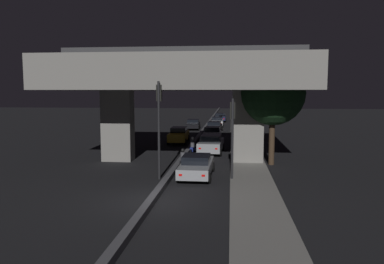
{
  "coord_description": "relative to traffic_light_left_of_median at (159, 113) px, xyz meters",
  "views": [
    {
      "loc": [
        3.56,
        -16.68,
        5.08
      ],
      "look_at": [
        -0.28,
        20.05,
        1.12
      ],
      "focal_mm": 35.0,
      "sensor_mm": 36.0,
      "label": 1
    }
  ],
  "objects": [
    {
      "name": "car_white_fifth",
      "position": [
        2.14,
        33.74,
        -3.14
      ],
      "size": [
        1.86,
        4.79,
        1.42
      ],
      "rotation": [
        0.0,
        0.0,
        1.58
      ],
      "color": "silver",
      "rests_on": "ground_plane"
    },
    {
      "name": "car_silver_second",
      "position": [
        2.51,
        9.5,
        -3.06
      ],
      "size": [
        2.15,
        4.72,
        1.55
      ],
      "rotation": [
        0.0,
        0.0,
        1.52
      ],
      "color": "gray",
      "rests_on": "ground_plane"
    },
    {
      "name": "car_white_third",
      "position": [
        2.23,
        17.67,
        -3.11
      ],
      "size": [
        1.91,
        4.09,
        1.46
      ],
      "rotation": [
        0.0,
        0.0,
        1.55
      ],
      "color": "silver",
      "rests_on": "ground_plane"
    },
    {
      "name": "median_divider",
      "position": [
        0.58,
        30.41,
        -3.7
      ],
      "size": [
        0.35,
        126.0,
        0.31
      ],
      "primitive_type": "cube",
      "color": "#4C4C51",
      "rests_on": "ground_plane"
    },
    {
      "name": "motorcycle_black_filtering_near",
      "position": [
        1.05,
        2.54,
        -3.25
      ],
      "size": [
        0.34,
        1.7,
        1.43
      ],
      "rotation": [
        0.0,
        0.0,
        1.49
      ],
      "color": "black",
      "rests_on": "ground_plane"
    },
    {
      "name": "car_black_second_oncoming",
      "position": [
        -0.99,
        29.18,
        -3.14
      ],
      "size": [
        1.96,
        4.52,
        1.36
      ],
      "rotation": [
        0.0,
        0.0,
        -1.54
      ],
      "color": "black",
      "rests_on": "ground_plane"
    },
    {
      "name": "motorcycle_red_filtering_far",
      "position": [
        1.46,
        17.43,
        -3.24
      ],
      "size": [
        0.32,
        1.9,
        1.46
      ],
      "rotation": [
        0.0,
        0.0,
        1.56
      ],
      "color": "black",
      "rests_on": "ground_plane"
    },
    {
      "name": "car_silver_lead",
      "position": [
        2.11,
        0.71,
        -3.18
      ],
      "size": [
        1.99,
        4.81,
        1.34
      ],
      "rotation": [
        0.0,
        0.0,
        1.56
      ],
      "color": "gray",
      "rests_on": "ground_plane"
    },
    {
      "name": "roadside_tree_kerbside_near",
      "position": [
        6.99,
        5.06,
        1.11
      ],
      "size": [
        4.45,
        4.45,
        7.22
      ],
      "color": "#38281C",
      "rests_on": "ground_plane"
    },
    {
      "name": "car_taxi_yellow_lead_oncoming",
      "position": [
        -1.03,
        15.46,
        -3.05
      ],
      "size": [
        1.91,
        4.74,
        1.57
      ],
      "rotation": [
        0.0,
        0.0,
        -1.55
      ],
      "color": "gold",
      "rests_on": "ground_plane"
    },
    {
      "name": "traffic_light_right_of_median",
      "position": [
        4.23,
        0.01,
        -0.64
      ],
      "size": [
        0.3,
        0.49,
        4.71
      ],
      "color": "black",
      "rests_on": "ground_plane"
    },
    {
      "name": "motorcycle_blue_filtering_mid",
      "position": [
        1.06,
        8.49,
        -3.23
      ],
      "size": [
        0.34,
        1.9,
        1.49
      ],
      "rotation": [
        0.0,
        0.0,
        1.49
      ],
      "color": "black",
      "rests_on": "ground_plane"
    },
    {
      "name": "sidewalk_right",
      "position": [
        5.35,
        23.41,
        -3.79
      ],
      "size": [
        2.43,
        126.0,
        0.13
      ],
      "primitive_type": "cube",
      "color": "gray",
      "rests_on": "ground_plane"
    },
    {
      "name": "ground_plane",
      "position": [
        0.58,
        -4.59,
        -3.86
      ],
      "size": [
        200.0,
        200.0,
        0.0
      ],
      "primitive_type": "plane",
      "color": "black"
    },
    {
      "name": "traffic_light_left_of_median",
      "position": [
        0.0,
        0.0,
        0.0
      ],
      "size": [
        0.3,
        0.49,
        5.69
      ],
      "color": "black",
      "rests_on": "ground_plane"
    },
    {
      "name": "street_lamp",
      "position": [
        4.56,
        28.13,
        1.01
      ],
      "size": [
        2.72,
        0.32,
        8.19
      ],
      "color": "#2D2D30",
      "rests_on": "ground_plane"
    },
    {
      "name": "elevated_overpass",
      "position": [
        0.58,
        5.49,
        2.21
      ],
      "size": [
        17.64,
        10.74,
        8.29
      ],
      "color": "gray",
      "rests_on": "ground_plane"
    },
    {
      "name": "car_dark_blue_sixth",
      "position": [
        2.34,
        42.66,
        -3.12
      ],
      "size": [
        2.03,
        4.13,
        1.46
      ],
      "rotation": [
        0.0,
        0.0,
        1.56
      ],
      "color": "#141938",
      "rests_on": "ground_plane"
    },
    {
      "name": "pedestrian_on_sidewalk",
      "position": [
        5.31,
        6.81,
        -2.83
      ],
      "size": [
        0.4,
        0.4,
        1.81
      ],
      "color": "black",
      "rests_on": "sidewalk_right"
    },
    {
      "name": "car_black_fourth",
      "position": [
        2.06,
        26.08,
        -3.14
      ],
      "size": [
        2.05,
        4.83,
        1.34
      ],
      "rotation": [
        0.0,
        0.0,
        1.53
      ],
      "color": "black",
      "rests_on": "ground_plane"
    }
  ]
}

